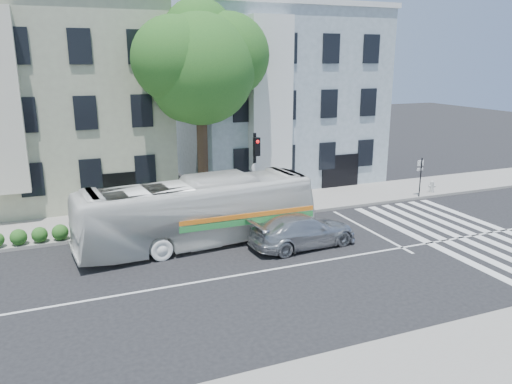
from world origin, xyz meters
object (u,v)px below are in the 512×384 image
bus (198,212)px  traffic_signal (256,165)px  sedan (303,231)px  fire_hydrant (432,186)px

bus → traffic_signal: bearing=-64.7°
bus → sedan: bearing=-121.3°
sedan → fire_hydrant: bearing=-71.6°
traffic_signal → fire_hydrant: 12.08m
sedan → fire_hydrant: sedan is taller
bus → fire_hydrant: (15.43, 2.74, -0.97)m
sedan → fire_hydrant: (11.26, 4.75, -0.19)m
bus → traffic_signal: 4.41m
bus → sedan: size_ratio=2.18×
traffic_signal → fire_hydrant: (11.83, 0.60, -2.37)m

